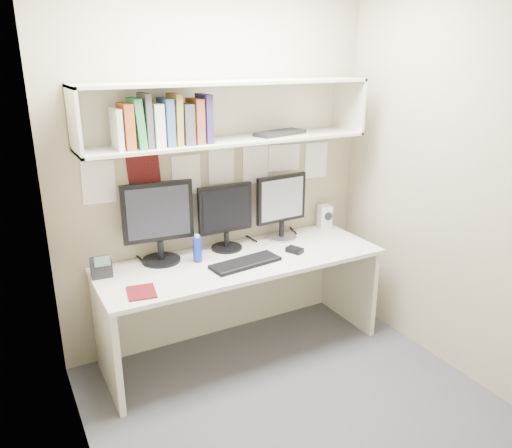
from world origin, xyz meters
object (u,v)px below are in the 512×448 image
monitor_center (226,215)px  maroon_notebook (141,292)px  desk (242,304)px  keyboard (245,263)px  monitor_left (158,220)px  speaker (325,217)px  desk_phone (101,267)px  monitor_right (281,205)px

monitor_center → maroon_notebook: size_ratio=2.40×
desk → keyboard: (-0.03, -0.11, 0.38)m
monitor_left → monitor_center: monitor_left is taller
keyboard → speaker: 0.99m
monitor_left → desk_phone: size_ratio=3.56×
monitor_center → keyboard: bearing=-92.6°
monitor_center → desk_phone: bearing=-176.7°
monitor_center → monitor_right: (0.47, -0.00, 0.01)m
desk → desk_phone: 1.03m
speaker → desk_phone: bearing=-164.9°
desk → desk_phone: size_ratio=12.78×
monitor_left → maroon_notebook: bearing=-115.9°
maroon_notebook → monitor_left: bearing=67.3°
monitor_center → desk_phone: size_ratio=3.07×
desk → monitor_right: 0.81m
desk → speaker: (0.89, 0.25, 0.46)m
speaker → maroon_notebook: speaker is taller
keyboard → maroon_notebook: bearing=179.7°
desk → desk_phone: desk_phone is taller
monitor_right → speaker: 0.47m
monitor_left → maroon_notebook: 0.57m
monitor_left → desk_phone: bearing=-166.0°
desk → desk_phone: (-0.92, 0.16, 0.43)m
monitor_right → maroon_notebook: monitor_right is taller
desk → maroon_notebook: size_ratio=10.00×
desk_phone → desk: bearing=-4.9°
monitor_right → speaker: monitor_right is taller
desk → maroon_notebook: (-0.77, -0.20, 0.37)m
monitor_right → keyboard: 0.64m
monitor_center → monitor_left: bearing=179.6°
speaker → monitor_center: bearing=-165.9°
keyboard → speaker: bearing=14.7°
desk → monitor_center: 0.66m
monitor_right → maroon_notebook: 1.32m
desk → keyboard: keyboard is taller
keyboard → desk_phone: (-0.90, 0.27, 0.05)m
monitor_left → monitor_right: 0.97m
monitor_left → monitor_center: 0.50m
monitor_right → speaker: bearing=-0.2°
speaker → monitor_right: bearing=-164.1°
maroon_notebook → monitor_center: bearing=38.0°
monitor_center → speaker: bearing=1.3°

